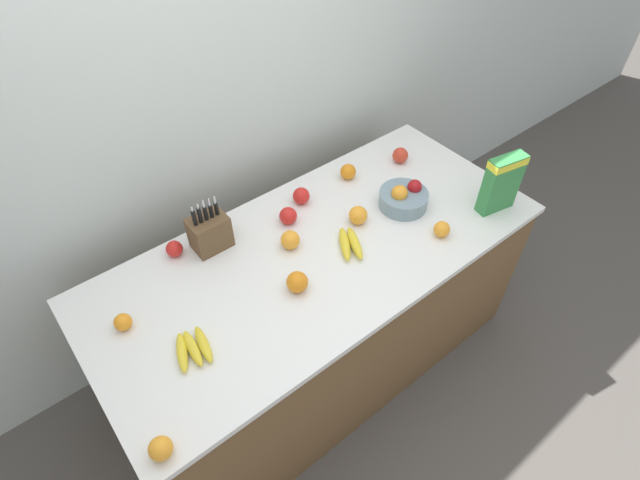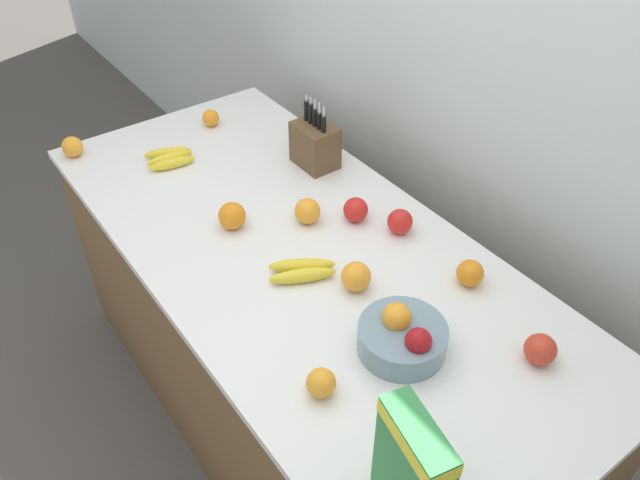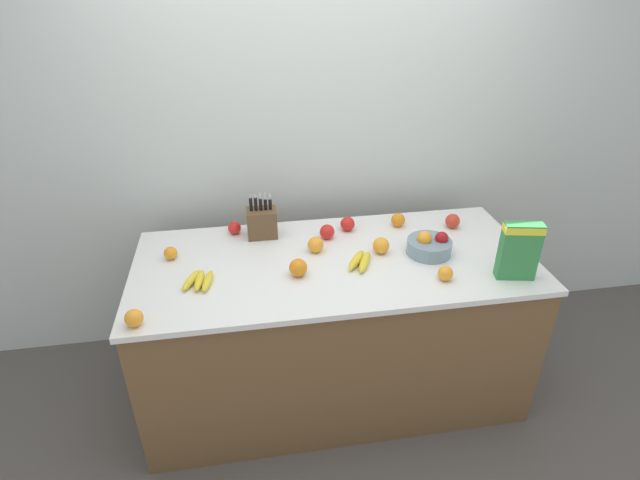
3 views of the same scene
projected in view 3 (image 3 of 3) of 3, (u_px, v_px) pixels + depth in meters
The scene contains 19 objects.
ground_plane at pixel (333, 384), 3.02m from camera, with size 14.00×14.00×0.00m, color #514C47.
wall_back at pixel (314, 141), 2.96m from camera, with size 9.00×0.06×2.60m.
counter at pixel (334, 326), 2.80m from camera, with size 2.06×0.92×0.89m.
knife_block at pixel (262, 222), 2.76m from camera, with size 0.16×0.12×0.26m.
cereal_box at pixel (519, 249), 2.36m from camera, with size 0.19×0.10×0.29m.
fruit_bowl at pixel (429, 246), 2.61m from camera, with size 0.23×0.23×0.13m.
banana_bunch_left at pixel (199, 280), 2.37m from camera, with size 0.16×0.19×0.04m.
banana_bunch_right at pixel (360, 261), 2.52m from camera, with size 0.17×0.22×0.04m.
apple_by_knife_block at pixel (453, 221), 2.87m from camera, with size 0.08×0.08×0.08m, color red.
apple_front at pixel (328, 232), 2.75m from camera, with size 0.08×0.08×0.08m, color red.
apple_leftmost at pixel (234, 228), 2.80m from camera, with size 0.07×0.07×0.07m, color red.
apple_rightmost at pixel (348, 224), 2.83m from camera, with size 0.08×0.08×0.08m, color red.
orange_near_bowl at pixel (171, 253), 2.56m from camera, with size 0.07×0.07×0.07m, color orange.
orange_mid_left at pixel (316, 245), 2.62m from camera, with size 0.09×0.09×0.09m, color orange.
orange_front_center at pixel (445, 273), 2.40m from camera, with size 0.07×0.07×0.07m, color orange.
orange_front_right at pixel (381, 246), 2.61m from camera, with size 0.09×0.09×0.09m, color orange.
orange_mid_right at pixel (298, 268), 2.42m from camera, with size 0.09×0.09×0.09m, color orange.
orange_front_left at pixel (134, 318), 2.09m from camera, with size 0.08×0.08×0.08m, color orange.
orange_by_cereal at pixel (398, 220), 2.88m from camera, with size 0.08×0.08×0.08m, color orange.
Camera 3 is at (-0.44, -2.16, 2.24)m, focal length 28.00 mm.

